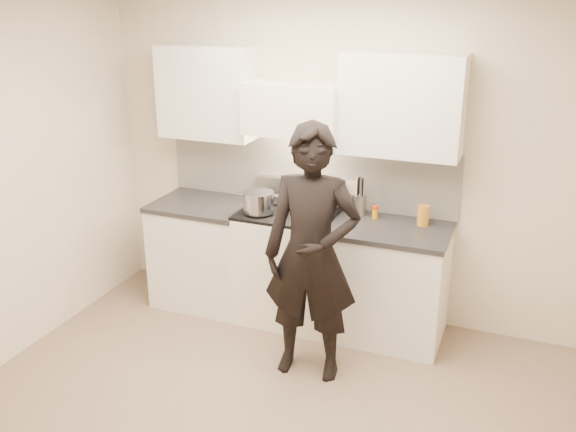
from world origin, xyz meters
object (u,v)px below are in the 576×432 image
at_px(stove, 289,264).
at_px(person, 312,255).
at_px(wok, 316,194).
at_px(counter_right, 387,282).
at_px(utensil_crock, 359,203).

height_order(stove, person, person).
xyz_separation_m(stove, person, (0.45, -0.71, 0.44)).
height_order(wok, person, person).
distance_m(counter_right, utensil_crock, 0.66).
bearing_deg(utensil_crock, wok, -166.94).
bearing_deg(utensil_crock, counter_right, -34.05).
distance_m(counter_right, person, 0.92).
relative_size(counter_right, person, 0.50).
bearing_deg(stove, person, -57.66).
distance_m(counter_right, wok, 0.89).
xyz_separation_m(counter_right, utensil_crock, (-0.30, 0.20, 0.55)).
distance_m(stove, person, 0.94).
bearing_deg(wok, utensil_crock, 13.06).
xyz_separation_m(stove, wok, (0.19, 0.13, 0.59)).
bearing_deg(counter_right, stove, -180.00).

